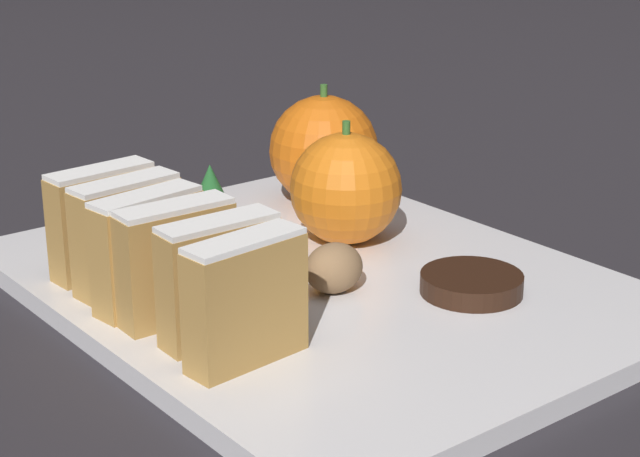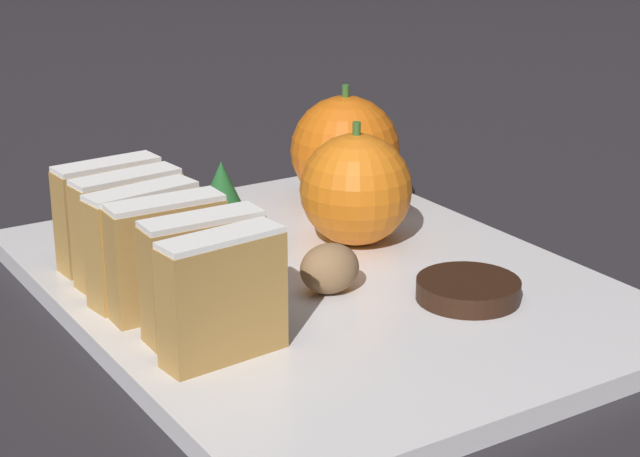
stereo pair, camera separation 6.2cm
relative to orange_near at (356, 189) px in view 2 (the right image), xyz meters
name	(u,v)px [view 2 (the right image)]	position (x,y,z in m)	size (l,w,h in m)	color
ground_plane	(320,296)	(-0.05, -0.04, -0.05)	(6.00, 6.00, 0.00)	#28262B
serving_platter	(320,286)	(-0.05, -0.04, -0.04)	(0.29, 0.37, 0.01)	white
stollen_slice_front	(223,297)	(-0.15, -0.10, 0.00)	(0.06, 0.03, 0.06)	#B28442
stollen_slice_second	(204,276)	(-0.14, -0.07, 0.00)	(0.06, 0.02, 0.06)	#B28442
stollen_slice_third	(171,260)	(-0.15, -0.04, 0.00)	(0.06, 0.02, 0.06)	#B28442
stollen_slice_fourth	(144,244)	(-0.15, -0.01, 0.00)	(0.07, 0.03, 0.06)	#B28442
stollen_slice_fifth	(129,228)	(-0.15, 0.02, 0.00)	(0.06, 0.03, 0.06)	#B28442
stollen_slice_sixth	(110,214)	(-0.15, 0.05, 0.00)	(0.06, 0.02, 0.06)	#B28442
orange_near	(356,189)	(0.00, 0.00, 0.00)	(0.07, 0.07, 0.08)	orange
orange_far	(345,150)	(0.04, 0.07, 0.00)	(0.08, 0.08, 0.08)	orange
walnut	(330,268)	(-0.06, -0.06, -0.02)	(0.04, 0.03, 0.03)	#8E6B47
chocolate_cookie	(468,290)	(0.00, -0.11, -0.03)	(0.06, 0.06, 0.01)	black
evergreen_sprig	(222,201)	(-0.07, 0.05, -0.01)	(0.05, 0.05, 0.05)	#23662D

